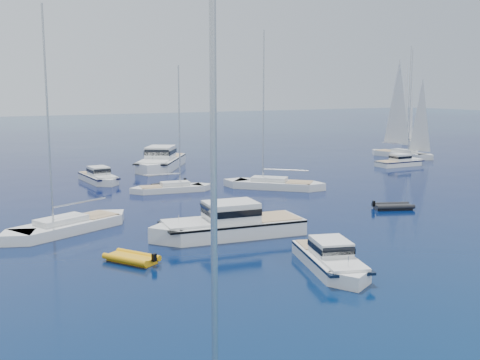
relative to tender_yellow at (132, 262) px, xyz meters
name	(u,v)px	position (x,y,z in m)	size (l,w,h in m)	color
motor_cruiser_left	(331,269)	(9.32, -6.93, 0.00)	(2.51, 8.20, 2.15)	silver
motor_cruiser_centre	(228,236)	(7.78, 2.44, 0.00)	(3.55, 11.60, 3.04)	silver
motor_cruiser_far_r	(401,166)	(44.80, 22.92, 0.00)	(2.36, 7.71, 2.02)	white
motor_cruiser_distant	(160,169)	(16.50, 36.16, 0.00)	(4.19, 13.70, 3.60)	white
motor_cruiser_horizon	(99,182)	(6.76, 29.60, 0.00)	(2.50, 8.18, 2.15)	silver
sailboat_mid_r	(273,188)	(21.02, 16.96, 0.00)	(2.89, 11.10, 16.32)	silver
sailboat_mid_l	(67,232)	(-1.55, 9.23, 0.00)	(2.87, 11.02, 16.20)	silver
sailboat_centre	(172,192)	(11.27, 20.35, 0.00)	(2.25, 8.64, 12.70)	silver
sailboat_sails_r	(401,157)	(52.17, 30.11, 0.00)	(2.87, 11.02, 16.20)	silver
sailboat_sails_far	(405,143)	(69.49, 46.25, 0.00)	(3.23, 12.42, 18.25)	white
tender_yellow	(132,262)	(0.00, 0.00, 0.00)	(1.88, 3.38, 0.95)	orange
tender_grey_near	(393,209)	(24.19, 3.39, 0.00)	(1.90, 3.42, 0.95)	black
tender_grey_far	(170,187)	(12.14, 22.81, 0.00)	(2.08, 3.82, 0.95)	black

